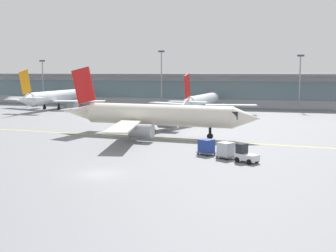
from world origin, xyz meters
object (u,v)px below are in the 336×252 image
object	(u,v)px
cargo_dolly_trailing	(206,146)
apron_light_mast_1	(161,77)
apron_light_mast_0	(43,80)
cargo_dolly_lead	(226,150)
baggage_tug	(245,155)
gate_airplane_0	(54,97)
apron_light_mast_2	(300,80)
taxiing_regional_jet	(156,115)
gate_airplane_1	(202,101)

from	to	relation	value
cargo_dolly_trailing	apron_light_mast_1	distance (m)	72.14
apron_light_mast_0	cargo_dolly_trailing	bearing A→B (deg)	-45.93
cargo_dolly_lead	cargo_dolly_trailing	size ratio (longest dim) A/B	1.00
baggage_tug	apron_light_mast_1	size ratio (longest dim) A/B	0.18
gate_airplane_0	apron_light_mast_1	distance (m)	30.48
gate_airplane_0	apron_light_mast_1	xyz separation A→B (m)	(26.56, 13.89, 5.53)
apron_light_mast_1	apron_light_mast_2	distance (m)	38.05
taxiing_regional_jet	apron_light_mast_2	distance (m)	58.37
gate_airplane_1	apron_light_mast_2	bearing A→B (deg)	-56.08
apron_light_mast_1	taxiing_regional_jet	bearing A→B (deg)	-74.14
cargo_dolly_lead	apron_light_mast_0	xyz separation A→B (m)	(-66.72, 67.82, 6.52)
baggage_tug	apron_light_mast_0	bearing A→B (deg)	166.90
taxiing_regional_jet	cargo_dolly_trailing	size ratio (longest dim) A/B	12.79
gate_airplane_1	apron_light_mast_1	xyz separation A→B (m)	(-14.53, 13.33, 5.82)
baggage_tug	apron_light_mast_0	distance (m)	98.20
gate_airplane_0	baggage_tug	bearing A→B (deg)	-133.44
apron_light_mast_0	taxiing_regional_jet	bearing A→B (deg)	-44.77
baggage_tug	cargo_dolly_lead	distance (m)	2.92
gate_airplane_0	apron_light_mast_2	world-z (taller)	apron_light_mast_2
apron_light_mast_1	apron_light_mast_0	bearing A→B (deg)	-178.92
cargo_dolly_lead	cargo_dolly_trailing	xyz separation A→B (m)	(-2.66, 1.66, 0.00)
cargo_dolly_lead	apron_light_mast_2	size ratio (longest dim) A/B	0.18
cargo_dolly_trailing	apron_light_mast_0	size ratio (longest dim) A/B	0.19
cargo_dolly_lead	apron_light_mast_2	bearing A→B (deg)	114.08
gate_airplane_1	apron_light_mast_1	bearing A→B (deg)	52.13
apron_light_mast_1	cargo_dolly_trailing	bearing A→B (deg)	-68.83
cargo_dolly_trailing	apron_light_mast_2	bearing A→B (deg)	111.66
taxiing_regional_jet	baggage_tug	xyz separation A→B (m)	(15.78, -16.39, -2.44)
gate_airplane_1	apron_light_mast_2	distance (m)	27.42
gate_airplane_1	cargo_dolly_lead	bearing A→B (deg)	-161.08
taxiing_regional_jet	apron_light_mast_1	bearing A→B (deg)	110.24
apron_light_mast_1	gate_airplane_1	bearing A→B (deg)	-42.52
cargo_dolly_trailing	apron_light_mast_1	world-z (taller)	apron_light_mast_1
gate_airplane_1	apron_light_mast_1	distance (m)	20.56
gate_airplane_1	baggage_tug	size ratio (longest dim) A/B	10.20
apron_light_mast_0	apron_light_mast_2	size ratio (longest dim) A/B	0.94
apron_light_mast_2	baggage_tug	bearing A→B (deg)	-95.72
taxiing_regional_jet	gate_airplane_1	bearing A→B (deg)	95.40
gate_airplane_1	cargo_dolly_trailing	distance (m)	54.78
gate_airplane_0	apron_light_mast_1	size ratio (longest dim) A/B	2.03
taxiing_regional_jet	cargo_dolly_lead	distance (m)	20.07
cargo_dolly_lead	apron_light_mast_1	world-z (taller)	apron_light_mast_1
gate_airplane_1	cargo_dolly_trailing	bearing A→B (deg)	-163.36
cargo_dolly_trailing	cargo_dolly_lead	bearing A→B (deg)	0.00
gate_airplane_0	baggage_tug	distance (m)	80.50
gate_airplane_0	apron_light_mast_2	size ratio (longest dim) A/B	2.24
gate_airplane_1	taxiing_regional_jet	size ratio (longest dim) A/B	0.89
cargo_dolly_lead	cargo_dolly_trailing	bearing A→B (deg)	-180.00
cargo_dolly_lead	gate_airplane_0	bearing A→B (deg)	167.22
baggage_tug	apron_light_mast_1	distance (m)	77.06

